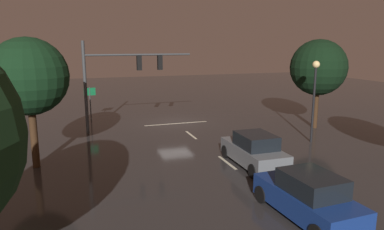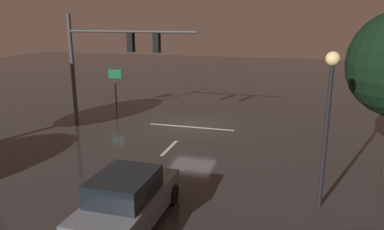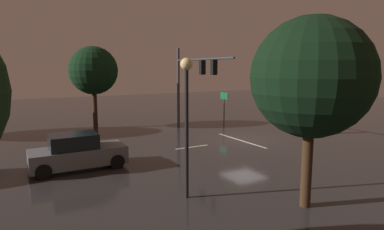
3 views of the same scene
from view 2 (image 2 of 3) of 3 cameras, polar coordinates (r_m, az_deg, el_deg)
ground_plane at (r=21.61m, az=0.02°, el=-1.63°), size 80.00×80.00×0.00m
traffic_signal_assembly at (r=21.04m, az=-12.40°, el=9.28°), size 7.46×0.47×6.30m
lane_dash_far at (r=17.98m, az=-3.49°, el=-5.05°), size 0.16×2.20×0.01m
lane_dash_mid at (r=12.95m, az=-12.55°, el=-13.55°), size 0.16×2.20×0.01m
stop_bar at (r=21.33m, az=-0.19°, el=-1.84°), size 5.00×0.16×0.01m
car_approaching at (r=11.47m, az=-9.86°, el=-12.83°), size 1.92×4.38×1.70m
street_lamp_left_kerb at (r=12.23m, az=20.19°, el=1.97°), size 0.44×0.44×5.08m
route_sign at (r=25.92m, az=-11.66°, el=5.26°), size 0.90×0.17×2.73m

